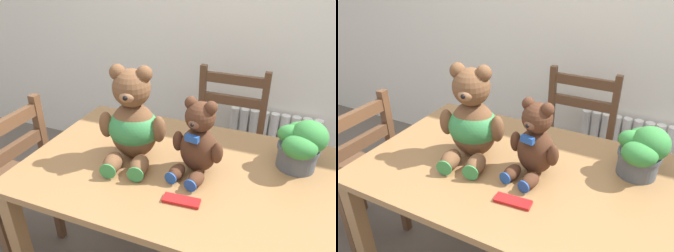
{
  "view_description": "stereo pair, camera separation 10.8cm",
  "coord_description": "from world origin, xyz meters",
  "views": [
    {
      "loc": [
        0.39,
        -0.66,
        1.54
      ],
      "look_at": [
        -0.05,
        0.43,
        0.92
      ],
      "focal_mm": 35.0,
      "sensor_mm": 36.0,
      "label": 1
    },
    {
      "loc": [
        0.49,
        -0.61,
        1.54
      ],
      "look_at": [
        -0.05,
        0.43,
        0.92
      ],
      "focal_mm": 35.0,
      "sensor_mm": 36.0,
      "label": 2
    }
  ],
  "objects": [
    {
      "name": "radiator",
      "position": [
        0.32,
        1.51,
        0.25
      ],
      "size": [
        0.63,
        0.1,
        0.56
      ],
      "color": "white",
      "rests_on": "ground_plane"
    },
    {
      "name": "dining_table",
      "position": [
        0.0,
        0.41,
        0.64
      ],
      "size": [
        1.28,
        0.82,
        0.75
      ],
      "color": "olive",
      "rests_on": "ground_plane"
    },
    {
      "name": "wooden_chair_behind",
      "position": [
        0.06,
        1.12,
        0.46
      ],
      "size": [
        0.43,
        0.41,
        0.93
      ],
      "rotation": [
        0.0,
        0.0,
        3.14
      ],
      "color": "brown",
      "rests_on": "ground_plane"
    },
    {
      "name": "wooden_chair_side",
      "position": [
        -0.91,
        0.28,
        0.47
      ],
      "size": [
        0.43,
        0.39,
        0.93
      ],
      "rotation": [
        0.0,
        0.0,
        1.57
      ],
      "color": "brown",
      "rests_on": "ground_plane"
    },
    {
      "name": "teddy_bear_left",
      "position": [
        -0.2,
        0.42,
        0.91
      ],
      "size": [
        0.29,
        0.32,
        0.41
      ],
      "rotation": [
        0.0,
        0.0,
        3.33
      ],
      "color": "brown",
      "rests_on": "dining_table"
    },
    {
      "name": "teddy_bear_right",
      "position": [
        0.09,
        0.41,
        0.88
      ],
      "size": [
        0.22,
        0.24,
        0.32
      ],
      "rotation": [
        0.0,
        0.0,
        2.96
      ],
      "color": "#472819",
      "rests_on": "dining_table"
    },
    {
      "name": "potted_plant",
      "position": [
        0.47,
        0.6,
        0.86
      ],
      "size": [
        0.19,
        0.24,
        0.22
      ],
      "color": "#4C5156",
      "rests_on": "dining_table"
    },
    {
      "name": "chocolate_bar",
      "position": [
        0.09,
        0.21,
        0.75
      ],
      "size": [
        0.14,
        0.06,
        0.01
      ],
      "primitive_type": "cube",
      "rotation": [
        0.0,
        0.0,
        0.08
      ],
      "color": "red",
      "rests_on": "dining_table"
    }
  ]
}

